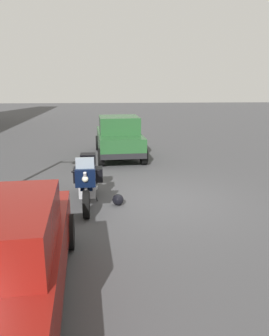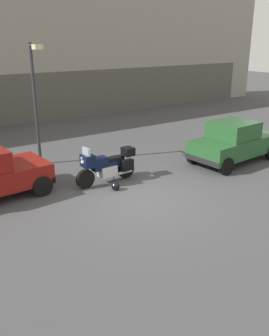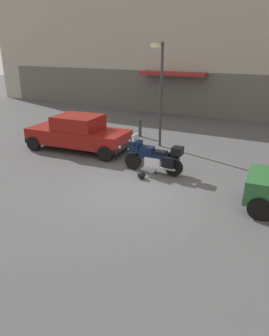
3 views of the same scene
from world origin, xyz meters
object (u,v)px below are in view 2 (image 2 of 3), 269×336
at_px(motorcycle, 107,165).
at_px(streetlamp_curbside, 36,93).
at_px(car_hatchback_near, 234,142).
at_px(helmet, 116,186).

height_order(motorcycle, streetlamp_curbside, streetlamp_curbside).
bearing_deg(car_hatchback_near, helmet, 174.32).
distance_m(car_hatchback_near, streetlamp_curbside, 7.79).
relative_size(motorcycle, car_hatchback_near, 0.57).
bearing_deg(car_hatchback_near, streetlamp_curbside, 144.55).
xyz_separation_m(motorcycle, helmet, (-0.14, -0.74, -0.48)).
bearing_deg(streetlamp_curbside, helmet, -74.51).
xyz_separation_m(motorcycle, streetlamp_curbside, (-1.18, 3.02, 2.16)).
bearing_deg(helmet, streetlamp_curbside, 105.49).
height_order(motorcycle, car_hatchback_near, car_hatchback_near).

